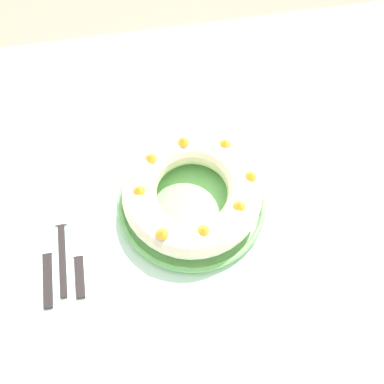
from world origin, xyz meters
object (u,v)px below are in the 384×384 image
cake_knife (79,258)px  fork (62,238)px  serving_dish (192,202)px  serving_knife (47,256)px  bundt_cake (192,192)px

cake_knife → fork: bearing=121.2°
serving_dish → serving_knife: bearing=-167.8°
bundt_cake → fork: size_ratio=1.33×
serving_knife → cake_knife: (0.06, -0.02, -0.00)m
serving_dish → bundt_cake: bundt_cake is taller
fork → cake_knife: cake_knife is taller
fork → cake_knife: (0.03, -0.05, 0.00)m
fork → serving_knife: (-0.03, -0.03, 0.00)m
serving_dish → fork: size_ratio=1.46×
fork → cake_knife: size_ratio=1.14×
bundt_cake → cake_knife: 0.26m
cake_knife → serving_dish: bearing=16.3°
serving_dish → serving_knife: size_ratio=1.27×
serving_knife → serving_dish: bearing=12.0°
serving_dish → fork: bearing=-173.3°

